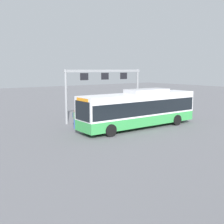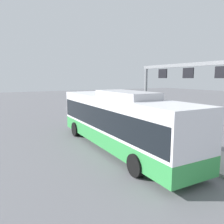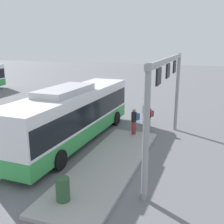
{
  "view_description": "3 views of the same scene",
  "coord_description": "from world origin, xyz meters",
  "px_view_note": "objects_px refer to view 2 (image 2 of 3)",
  "views": [
    {
      "loc": [
        16.86,
        18.22,
        5.26
      ],
      "look_at": [
        2.47,
        -0.79,
        1.57
      ],
      "focal_mm": 44.93,
      "sensor_mm": 36.0,
      "label": 1
    },
    {
      "loc": [
        -10.93,
        6.61,
        4.17
      ],
      "look_at": [
        3.84,
        -1.8,
        1.56
      ],
      "focal_mm": 35.71,
      "sensor_mm": 36.0,
      "label": 2
    },
    {
      "loc": [
        -13.8,
        -7.49,
        5.88
      ],
      "look_at": [
        2.41,
        -1.56,
        1.39
      ],
      "focal_mm": 43.16,
      "sensor_mm": 36.0,
      "label": 3
    }
  ],
  "objects_px": {
    "person_waiting_near": "(140,121)",
    "bus_main": "(118,119)",
    "person_waiting_mid": "(133,118)",
    "person_boarding": "(122,117)"
  },
  "relations": [
    {
      "from": "person_waiting_near",
      "to": "person_boarding",
      "type": "bearing_deg",
      "value": -95.65
    },
    {
      "from": "person_waiting_near",
      "to": "person_waiting_mid",
      "type": "bearing_deg",
      "value": -111.28
    },
    {
      "from": "bus_main",
      "to": "person_waiting_mid",
      "type": "relative_size",
      "value": 7.03
    },
    {
      "from": "person_boarding",
      "to": "bus_main",
      "type": "bearing_deg",
      "value": 69.03
    },
    {
      "from": "person_waiting_near",
      "to": "person_waiting_mid",
      "type": "distance_m",
      "value": 1.85
    },
    {
      "from": "person_boarding",
      "to": "person_waiting_mid",
      "type": "relative_size",
      "value": 1.0
    },
    {
      "from": "person_waiting_near",
      "to": "bus_main",
      "type": "bearing_deg",
      "value": 29.05
    },
    {
      "from": "bus_main",
      "to": "person_boarding",
      "type": "distance_m",
      "value": 5.82
    },
    {
      "from": "person_waiting_mid",
      "to": "bus_main",
      "type": "bearing_deg",
      "value": 76.85
    },
    {
      "from": "bus_main",
      "to": "person_waiting_near",
      "type": "distance_m",
      "value": 3.88
    }
  ]
}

